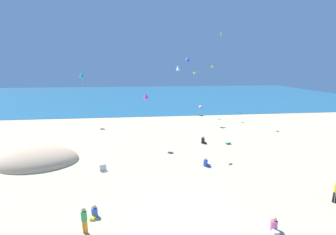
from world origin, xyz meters
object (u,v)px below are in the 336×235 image
Objects in this scene: cooler_box at (228,143)px; person_0 at (336,190)px; kite_lime at (195,73)px; kite_blue at (188,59)px; kite_teal at (82,75)px; person_2 at (94,212)px; person_4 at (84,218)px; kite_yellow at (221,34)px; person_3 at (203,141)px; kite_orange at (212,66)px; kite_pink at (202,107)px; kite_green at (214,64)px; person_5 at (274,226)px; kite_white at (178,68)px; person_1 at (206,163)px; kite_purple at (146,96)px; beach_chair_near_camera at (103,168)px.

cooler_box is 0.39× the size of person_0.
kite_lime is at bearing -157.51° from person_0.
kite_teal is at bearing -179.53° from kite_blue.
cooler_box is 16.97m from person_2.
kite_blue reaches higher than cooler_box.
kite_lime is (-3.12, 27.69, 6.75)m from person_0.
kite_yellow is (15.23, 24.01, 12.53)m from person_4.
kite_orange reaches higher than person_3.
kite_green is at bearing 70.17° from kite_pink.
person_5 is 36.55m from kite_green.
kite_white is (-0.09, 18.94, 8.12)m from person_3.
kite_teal reaches higher than person_4.
kite_blue is (16.14, 0.13, 2.38)m from kite_teal.
kite_teal is (-14.46, 17.29, 7.15)m from person_1.
kite_purple reaches higher than person_1.
person_4 is 1.18× the size of kite_pink.
kite_yellow is (5.10, 24.96, 13.12)m from person_5.
person_4 is at bearing -74.82° from person_3.
kite_blue reaches higher than person_2.
beach_chair_near_camera is 0.62× the size of kite_pink.
kite_yellow is (4.88, -0.70, 3.58)m from kite_blue.
beach_chair_near_camera is 26.08m from kite_orange.
person_2 is at bearing -117.92° from kite_green.
person_4 reaches higher than cooler_box.
person_2 is 0.50× the size of person_4.
person_0 reaches higher than person_3.
beach_chair_near_camera reaches higher than cooler_box.
kite_yellow is at bearing -11.25° from person_4.
cooler_box is 11.99m from person_0.
person_1 is at bearing -95.51° from kite_blue.
kite_pink is (-6.68, 8.94, 4.03)m from person_0.
person_4 is at bearing 161.81° from beach_chair_near_camera.
person_0 is 18.03m from kite_purple.
person_1 is at bearing -108.29° from kite_green.
kite_lime reaches higher than beach_chair_near_camera.
kite_white is 10.91m from kite_yellow.
kite_white is 0.85× the size of kite_teal.
kite_lime is at bearing 133.65° from person_3.
kite_white is (-5.59, 31.13, 7.56)m from person_0.
kite_lime is at bearing 121.11° from kite_yellow.
person_5 is 29.39m from kite_orange.
kite_white is 7.58m from kite_blue.
kite_teal reaches higher than kite_purple.
kite_orange reaches higher than person_0.
kite_yellow reaches higher than person_2.
kite_yellow is (-2.19, -9.74, 4.25)m from kite_green.
person_1 is 26.18m from kite_white.
kite_pink is at bearing -95.88° from kite_blue.
kite_yellow is at bearing -83.87° from kite_orange.
kite_yellow is (6.56, 16.72, 13.11)m from person_1.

